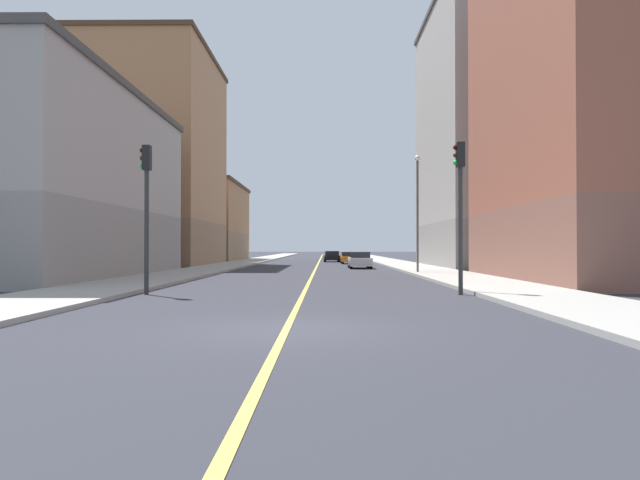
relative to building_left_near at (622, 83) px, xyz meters
name	(u,v)px	position (x,y,z in m)	size (l,w,h in m)	color
ground_plane	(287,329)	(-15.85, -17.06, -10.08)	(400.00, 400.00, 0.00)	#2D2E35
sidewalk_left	(394,263)	(-7.78, 31.94, -10.01)	(3.96, 168.00, 0.15)	#9E9B93
sidewalk_right	(243,263)	(-23.93, 31.94, -10.01)	(3.96, 168.00, 0.15)	#9E9B93
lane_center_stripe	(318,263)	(-15.85, 31.94, -10.08)	(0.16, 154.00, 0.01)	#E5D14C
building_left_near	(622,83)	(0.00, 0.00, 0.00)	(11.90, 16.28, 20.15)	brown
building_left_mid	(499,135)	(0.00, 20.66, 1.36)	(11.90, 18.18, 22.87)	gray
building_right_corner	(33,183)	(-31.71, 3.19, -4.70)	(11.90, 21.18, 10.74)	gray
building_right_midblock	(151,160)	(-31.71, 25.00, -0.04)	(11.90, 16.74, 20.07)	#8F6B4F
building_right_distant	(194,222)	(-31.71, 43.18, -5.20)	(11.90, 17.63, 9.76)	#8F6B4F
traffic_light_left_near	(460,195)	(-10.18, -8.42, -6.48)	(0.40, 0.32, 5.52)	#2D2D2D
traffic_light_right_near	(146,197)	(-21.56, -8.42, -6.53)	(0.40, 0.32, 5.43)	#2D2D2D
street_lamp_left_near	(418,202)	(-9.16, 7.56, -5.44)	(0.36, 0.36, 7.46)	#4C4C51
car_silver	(360,260)	(-12.28, 17.55, -9.43)	(1.82, 4.55, 1.34)	silver
car_orange	(350,258)	(-12.50, 30.46, -9.47)	(2.05, 4.09, 1.22)	orange
car_black	(332,257)	(-14.36, 37.97, -9.46)	(1.94, 4.19, 1.27)	black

